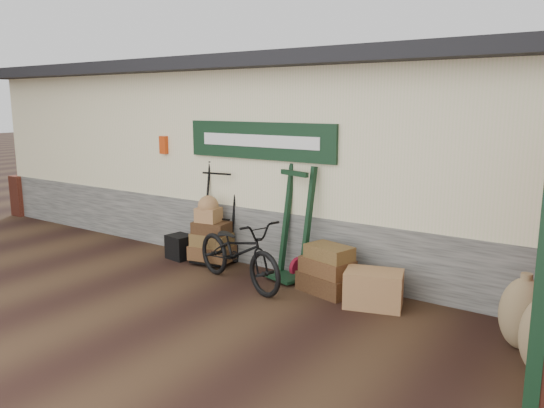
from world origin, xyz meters
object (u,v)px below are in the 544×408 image
Objects in this scene: suitcase_stack at (327,268)px; bicycle at (238,248)px; green_barrow at (294,223)px; wicker_hamper at (374,289)px; porter_trolley at (217,212)px; black_trunk at (180,247)px.

bicycle reaches higher than suitcase_stack.
green_barrow is 0.89× the size of bicycle.
wicker_hamper is 0.38× the size of bicycle.
green_barrow is at bearing -10.92° from porter_trolley.
suitcase_stack is (0.67, -0.22, -0.49)m from green_barrow.
black_trunk is (-2.07, -0.20, -0.62)m from green_barrow.
green_barrow is 1.55m from wicker_hamper.
porter_trolley reaches higher than black_trunk.
wicker_hamper is (1.39, -0.34, -0.59)m from green_barrow.
porter_trolley is 1.47m from green_barrow.
suitcase_stack is 0.74m from wicker_hamper.
green_barrow is 2.17m from black_trunk.
wicker_hamper is at bearing -16.85° from porter_trolley.
bicycle is (-1.88, -0.31, 0.30)m from wicker_hamper.
black_trunk is at bearing -166.57° from porter_trolley.
wicker_hamper is at bearing -64.31° from bicycle.
suitcase_stack is 1.26m from bicycle.
green_barrow reaches higher than wicker_hamper.
bicycle reaches higher than black_trunk.
wicker_hamper is 1.80× the size of black_trunk.
bicycle is at bearing -16.10° from black_trunk.
porter_trolley is 2.31× the size of wicker_hamper.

